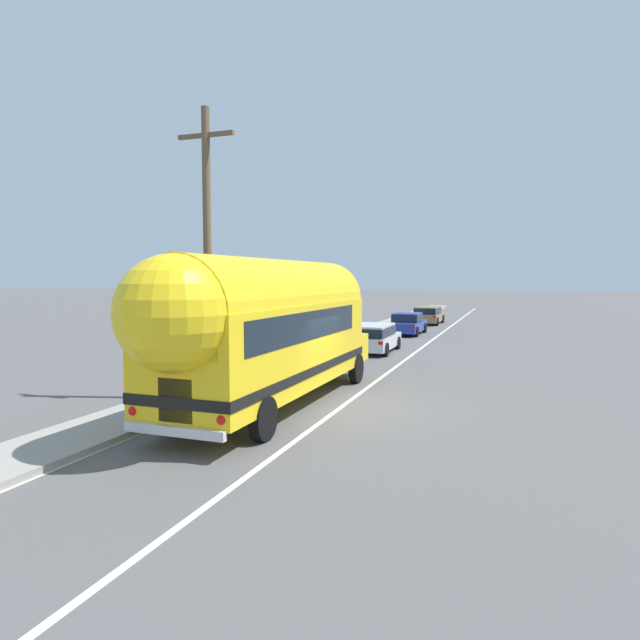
{
  "coord_description": "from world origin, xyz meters",
  "views": [
    {
      "loc": [
        4.54,
        -14.46,
        3.62
      ],
      "look_at": [
        -1.6,
        2.69,
        2.2
      ],
      "focal_mm": 30.88,
      "sensor_mm": 36.0,
      "label": 1
    }
  ],
  "objects_px": {
    "car_lead": "(373,336)",
    "car_third": "(428,314)",
    "car_second": "(407,323)",
    "painted_bus": "(267,326)",
    "utility_pole": "(207,250)"
  },
  "relations": [
    {
      "from": "utility_pole",
      "to": "car_third",
      "type": "height_order",
      "value": "utility_pole"
    },
    {
      "from": "utility_pole",
      "to": "painted_bus",
      "type": "relative_size",
      "value": 0.73
    },
    {
      "from": "utility_pole",
      "to": "car_lead",
      "type": "distance_m",
      "value": 12.25
    },
    {
      "from": "painted_bus",
      "to": "car_lead",
      "type": "bearing_deg",
      "value": 90.6
    },
    {
      "from": "painted_bus",
      "to": "car_third",
      "type": "relative_size",
      "value": 2.62
    },
    {
      "from": "utility_pole",
      "to": "car_lead",
      "type": "xyz_separation_m",
      "value": [
        2.08,
        11.52,
        -3.63
      ]
    },
    {
      "from": "car_lead",
      "to": "car_third",
      "type": "xyz_separation_m",
      "value": [
        0.06,
        17.13,
        -0.01
      ]
    },
    {
      "from": "car_lead",
      "to": "car_second",
      "type": "height_order",
      "value": "same"
    },
    {
      "from": "car_lead",
      "to": "painted_bus",
      "type": "bearing_deg",
      "value": -89.4
    },
    {
      "from": "painted_bus",
      "to": "car_second",
      "type": "bearing_deg",
      "value": 90.43
    },
    {
      "from": "car_lead",
      "to": "car_third",
      "type": "bearing_deg",
      "value": 89.79
    },
    {
      "from": "utility_pole",
      "to": "painted_bus",
      "type": "bearing_deg",
      "value": -16.57
    },
    {
      "from": "car_second",
      "to": "car_third",
      "type": "xyz_separation_m",
      "value": [
        0.09,
        8.13,
        0.06
      ]
    },
    {
      "from": "utility_pole",
      "to": "car_lead",
      "type": "height_order",
      "value": "utility_pole"
    },
    {
      "from": "car_second",
      "to": "car_lead",
      "type": "bearing_deg",
      "value": -89.8
    }
  ]
}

